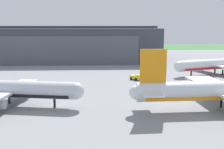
{
  "coord_description": "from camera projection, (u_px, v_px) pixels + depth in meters",
  "views": [
    {
      "loc": [
        10.12,
        -68.83,
        19.23
      ],
      "look_at": [
        14.48,
        20.93,
        3.95
      ],
      "focal_mm": 46.5,
      "sensor_mm": 36.0,
      "label": 1
    }
  ],
  "objects": [
    {
      "name": "ground_plane",
      "position": [
        57.0,
        105.0,
        70.51
      ],
      "size": [
        440.0,
        440.0,
        0.0
      ],
      "primitive_type": "plane",
      "color": "gray"
    },
    {
      "name": "grass_field_strip",
      "position": [
        86.0,
        47.0,
        255.13
      ],
      "size": [
        440.0,
        56.0,
        0.08
      ],
      "primitive_type": "cube",
      "color": "#3B7A37",
      "rests_on": "ground_plane"
    },
    {
      "name": "maintenance_hangar",
      "position": [
        62.0,
        44.0,
        159.54
      ],
      "size": [
        104.14,
        42.03,
        18.89
      ],
      "color": "#383D47",
      "rests_on": "ground_plane"
    },
    {
      "name": "airliner_far_right",
      "position": [
        216.0,
        64.0,
        114.79
      ],
      "size": [
        36.89,
        33.22,
        13.03
      ],
      "color": "silver",
      "rests_on": "ground_plane"
    },
    {
      "name": "airliner_near_right",
      "position": [
        10.0,
        90.0,
        69.27
      ],
      "size": [
        35.67,
        28.0,
        13.26
      ],
      "color": "silver",
      "rests_on": "ground_plane"
    },
    {
      "name": "fuel_bowser",
      "position": [
        136.0,
        77.0,
        103.17
      ],
      "size": [
        3.92,
        4.01,
        2.0
      ],
      "color": "yellow",
      "rests_on": "ground_plane"
    }
  ]
}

